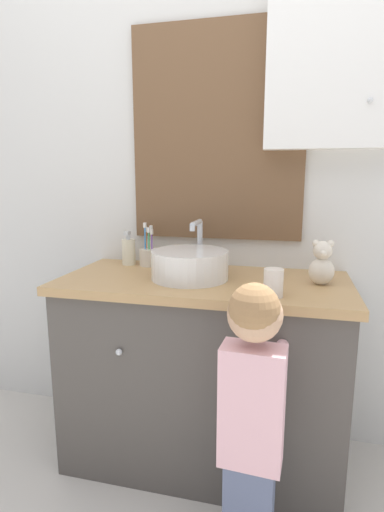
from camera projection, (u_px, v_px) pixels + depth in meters
wall_back at (224, 158)px, 1.77m from camera, size 3.20×0.18×2.50m
vanity_counter at (203, 371)px, 1.67m from camera, size 1.14×0.54×0.80m
sink_basin at (190, 264)px, 1.58m from camera, size 0.30×0.36×0.22m
toothbrush_holder at (149, 256)px, 1.81m from camera, size 0.08×0.08×0.20m
soap_dispenser at (129, 251)px, 1.83m from camera, size 0.06×0.06×0.16m
child_figure at (253, 401)px, 1.16m from camera, size 0.20×0.44×0.92m
teddy_bear at (322, 264)px, 1.49m from camera, size 0.09×0.08×0.17m
drinking_cup at (273, 283)px, 1.34m from camera, size 0.07×0.07×0.10m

